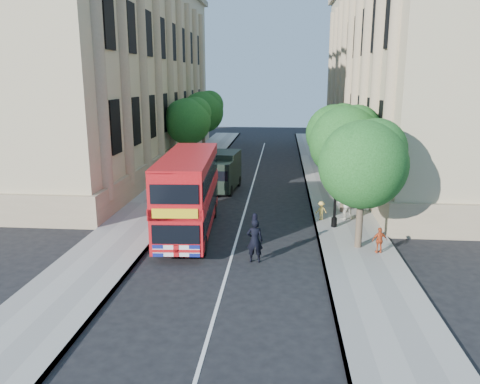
% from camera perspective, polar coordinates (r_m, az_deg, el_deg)
% --- Properties ---
extents(ground, '(120.00, 120.00, 0.00)m').
position_cam_1_polar(ground, '(19.82, -1.51, -9.48)').
color(ground, black).
rests_on(ground, ground).
extents(pavement_right, '(3.50, 80.00, 0.12)m').
position_cam_1_polar(pavement_right, '(29.37, 12.01, -1.93)').
color(pavement_right, gray).
rests_on(pavement_right, ground).
extents(pavement_left, '(3.50, 80.00, 0.12)m').
position_cam_1_polar(pavement_left, '(30.20, -10.19, -1.41)').
color(pavement_left, gray).
rests_on(pavement_left, ground).
extents(building_right, '(12.00, 38.00, 18.00)m').
position_cam_1_polar(building_right, '(43.71, 21.30, 14.32)').
color(building_right, tan).
rests_on(building_right, ground).
extents(building_left, '(12.00, 38.00, 18.00)m').
position_cam_1_polar(building_left, '(45.05, -16.12, 14.65)').
color(building_left, tan).
rests_on(building_left, ground).
extents(tree_right_near, '(4.00, 4.00, 6.08)m').
position_cam_1_polar(tree_right_near, '(21.75, 14.89, 3.82)').
color(tree_right_near, '#473828').
rests_on(tree_right_near, ground).
extents(tree_right_mid, '(4.20, 4.20, 6.37)m').
position_cam_1_polar(tree_right_mid, '(27.60, 12.88, 6.34)').
color(tree_right_mid, '#473828').
rests_on(tree_right_mid, ground).
extents(tree_right_far, '(4.00, 4.00, 6.15)m').
position_cam_1_polar(tree_right_far, '(33.53, 11.55, 7.41)').
color(tree_right_far, '#473828').
rests_on(tree_right_far, ground).
extents(tree_left_far, '(4.00, 4.00, 6.30)m').
position_cam_1_polar(tree_left_far, '(41.09, -6.32, 8.87)').
color(tree_left_far, '#473828').
rests_on(tree_left_far, ground).
extents(tree_left_back, '(4.20, 4.20, 6.65)m').
position_cam_1_polar(tree_left_back, '(48.92, -4.46, 9.96)').
color(tree_left_back, '#473828').
rests_on(tree_left_back, ground).
extents(lamp_post, '(0.32, 0.32, 5.16)m').
position_cam_1_polar(lamp_post, '(24.84, 11.62, 1.09)').
color(lamp_post, black).
rests_on(lamp_post, pavement_right).
extents(double_decker_bus, '(2.89, 8.87, 4.03)m').
position_cam_1_polar(double_decker_bus, '(23.81, -6.29, 0.06)').
color(double_decker_bus, '#B30C10').
rests_on(double_decker_bus, ground).
extents(box_van, '(2.33, 4.88, 2.70)m').
position_cam_1_polar(box_van, '(33.16, -2.16, 2.38)').
color(box_van, black).
rests_on(box_van, ground).
extents(police_constable, '(0.73, 0.50, 1.95)m').
position_cam_1_polar(police_constable, '(20.31, 1.81, -5.95)').
color(police_constable, black).
rests_on(police_constable, ground).
extents(woman_pedestrian, '(1.14, 1.05, 1.89)m').
position_cam_1_polar(woman_pedestrian, '(26.70, 12.69, -1.28)').
color(woman_pedestrian, silver).
rests_on(woman_pedestrian, pavement_right).
extents(child_a, '(0.74, 0.42, 1.19)m').
position_cam_1_polar(child_a, '(22.05, 16.65, -5.66)').
color(child_a, '#C44B22').
rests_on(child_a, pavement_right).
extents(child_b, '(0.78, 0.62, 1.05)m').
position_cam_1_polar(child_b, '(26.43, 9.85, -2.25)').
color(child_b, '#FBCC55').
rests_on(child_b, pavement_right).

